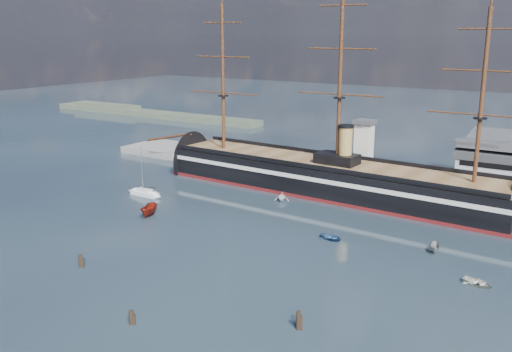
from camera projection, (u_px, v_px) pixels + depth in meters
The scene contains 14 objects.
ground at pixel (290, 215), 124.92m from camera, with size 600.00×600.00×0.00m, color #18232D.
quay at pixel (391, 185), 148.94m from camera, with size 180.00×18.00×2.00m, color slate.
quay_tower at pixel (364, 148), 147.79m from camera, with size 5.00×5.00×15.00m.
shoreline at pixel (137, 112), 275.25m from camera, with size 120.00×10.00×4.00m.
warship at pixel (323, 177), 141.33m from camera, with size 113.23×20.25×53.94m.
sailboat at pixel (145, 193), 139.10m from camera, with size 7.70×2.37×12.26m.
motorboat_a at pixel (149, 216), 123.77m from camera, with size 7.70×2.82×3.08m, color maroon.
motorboat_b at pixel (331, 240), 109.82m from camera, with size 2.93×1.17×1.37m, color #2C4D7E.
motorboat_c at pixel (435, 252), 103.54m from camera, with size 5.01×1.84×2.01m, color gray.
motorboat_d at pixel (282, 201), 134.93m from camera, with size 6.52×2.83×2.39m, color silver.
motorboat_e at pixel (477, 285), 89.96m from camera, with size 3.04×1.22×1.42m, color beige.
piling_near_left at pixel (81, 267), 96.99m from camera, with size 0.64×0.64×2.98m, color black.
piling_near_mid at pixel (132, 324), 78.08m from camera, with size 0.64×0.64×2.78m, color black.
piling_near_right at pixel (298, 329), 76.73m from camera, with size 0.64×0.64×3.37m, color black.
Camera 1 is at (58.44, -63.96, 38.87)m, focal length 40.00 mm.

